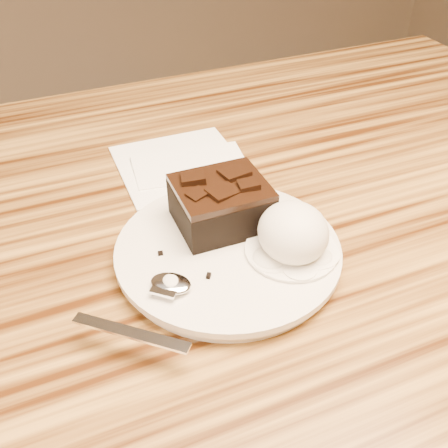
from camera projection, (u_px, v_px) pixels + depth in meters
name	position (u px, v px, depth m)	size (l,w,h in m)	color
dining_table	(232.00, 400.00, 0.84)	(1.20, 0.80, 0.75)	black
plate	(228.00, 253.00, 0.54)	(0.23, 0.23, 0.02)	silver
brownie	(221.00, 206.00, 0.55)	(0.09, 0.08, 0.04)	black
ice_cream_scoop	(293.00, 232.00, 0.51)	(0.07, 0.07, 0.06)	silver
melt_puddle	(291.00, 251.00, 0.53)	(0.09, 0.09, 0.00)	white
spoon	(171.00, 285.00, 0.48)	(0.03, 0.16, 0.01)	silver
napkin	(180.00, 164.00, 0.69)	(0.15, 0.15, 0.01)	white
crumb_a	(252.00, 239.00, 0.54)	(0.01, 0.01, 0.00)	black
crumb_b	(160.00, 253.00, 0.52)	(0.01, 0.01, 0.00)	black
crumb_c	(209.00, 276.00, 0.50)	(0.01, 0.00, 0.00)	black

